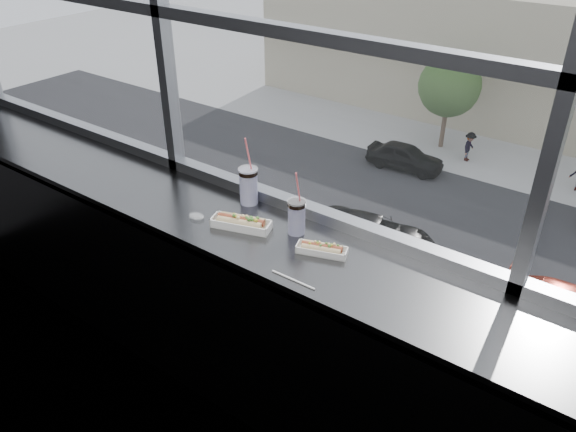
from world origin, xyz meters
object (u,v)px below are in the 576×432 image
Objects in this scene: soda_cup_left at (249,184)px; car_near_c at (574,304)px; car_near_b at (373,230)px; loose_straw at (293,280)px; tree_left at (450,86)px; wrapper at (196,216)px; car_far_a at (406,152)px; hotdog_tray_right at (322,249)px; hotdog_tray_left at (241,222)px; pedestrian_a at (470,144)px; soda_cup_right at (297,215)px.

car_near_c is at bearing 87.09° from soda_cup_left.
car_near_b is 1.07× the size of car_near_c.
loose_straw is at bearing -162.83° from car_near_b.
soda_cup_left is at bearing -72.14° from tree_left.
soda_cup_left reaches higher than wrapper.
car_near_c is 13.04m from car_far_a.
hotdog_tray_right reaches higher than car_far_a.
car_near_c is (0.25, 16.25, -11.15)m from hotdog_tray_right.
loose_straw is at bearing -10.64° from wrapper.
hotdog_tray_right reaches higher than car_near_b.
car_near_b is at bearing 114.63° from loose_straw.
wrapper reaches higher than loose_straw.
hotdog_tray_left is 0.82× the size of soda_cup_left.
car_far_a is 2.83× the size of pedestrian_a.
loose_straw is (0.46, -0.20, -0.03)m from hotdog_tray_left.
tree_left is at bearing 107.48° from wrapper.
tree_left is (-1.98, 12.00, 2.66)m from car_near_b.
loose_straw is 21.29m from car_near_b.
hotdog_tray_left is at bearing 156.43° from loose_straw.
car_far_a is at bearing 93.77° from hotdog_tray_left.
hotdog_tray_right is at bearing 93.02° from loose_straw.
loose_straw is at bearing -41.11° from hotdog_tray_left.
car_near_c is (0.23, 16.50, -11.13)m from loose_straw.
hotdog_tray_right is at bearing -11.59° from hotdog_tray_left.
hotdog_tray_left is 19.76m from car_near_c.
pedestrian_a is 0.37× the size of tree_left.
car_far_a reaches higher than car_near_c.
wrapper is 0.02× the size of tree_left.
wrapper is 20.95m from car_near_b.
tree_left is (-9.87, 12.00, 2.72)m from car_near_c.
pedestrian_a is at bearing 86.69° from hotdog_tray_right.
soda_cup_left reaches higher than car_near_b.
tree_left reaches higher than car_near_c.
pedestrian_a is at bearing 104.61° from soda_cup_left.
loose_straw reaches higher than tree_left.
car_far_a is at bearing 9.05° from car_near_b.
soda_cup_left is 0.07× the size of car_near_b.
loose_straw reaches higher than car_far_a.
loose_straw is at bearing -160.98° from car_far_a.
soda_cup_left reaches higher than loose_straw.
car_near_c is 0.97× the size of car_far_a.
car_far_a is 3.89m from pedestrian_a.
soda_cup_left reaches higher than hotdog_tray_left.
car_near_b is (-7.45, 16.17, -11.16)m from soda_cup_right.
hotdog_tray_right is at bearing 176.39° from car_near_c.
loose_straw is at bearing -56.70° from soda_cup_right.
car_near_c is at bearing 70.18° from hotdog_tray_right.
car_far_a is 1.04× the size of tree_left.
hotdog_tray_left is at bearing -59.45° from soda_cup_left.
wrapper is at bearing -164.70° from car_near_b.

